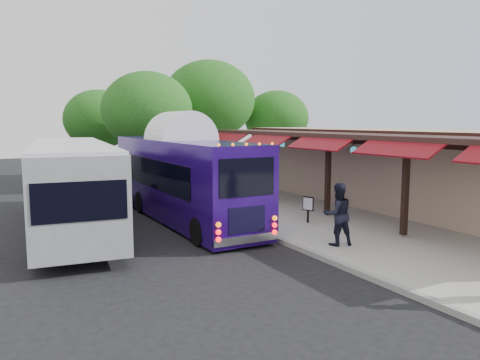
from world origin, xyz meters
TOP-DOWN VIEW (x-y plane):
  - ground at (0.00, 0.00)m, footprint 90.00×90.00m
  - sidewalk at (5.00, 4.00)m, footprint 10.00×40.00m
  - curb at (0.05, 4.00)m, footprint 0.20×40.00m
  - station_shelter at (8.38, 4.00)m, footprint 8.15×20.00m
  - coach_bus at (-1.45, 6.82)m, footprint 2.36×10.96m
  - city_bus at (-5.64, 7.24)m, footprint 3.90×12.12m
  - ped_b at (1.15, 0.25)m, footprint 1.09×0.93m
  - ped_c at (2.31, 10.24)m, footprint 1.06×0.58m
  - ped_d at (3.40, 11.88)m, footprint 1.46×1.26m
  - sign_board at (2.29, 3.29)m, footprint 0.22×0.43m
  - tree_left at (0.22, 16.54)m, footprint 5.41×5.41m
  - tree_mid at (5.59, 19.41)m, footprint 6.43×6.43m
  - tree_right at (11.36, 19.64)m, footprint 4.94×4.94m
  - tree_far at (-1.38, 22.53)m, footprint 4.81×4.81m

SIDE VIEW (x-z plane):
  - ground at x=0.00m, z-range 0.00..0.00m
  - sidewalk at x=5.00m, z-range 0.00..0.15m
  - curb at x=0.05m, z-range -0.01..0.15m
  - sign_board at x=2.29m, z-range 0.33..1.33m
  - ped_c at x=2.31m, z-range 0.15..1.87m
  - ped_b at x=1.15m, z-range 0.15..2.10m
  - ped_d at x=3.40m, z-range 0.15..2.11m
  - city_bus at x=-5.64m, z-range 0.17..3.37m
  - station_shelter at x=8.38m, z-range 0.05..3.65m
  - coach_bus at x=-1.45m, z-range 0.13..3.62m
  - tree_far at x=-1.38m, z-range 1.02..7.18m
  - tree_right at x=11.36m, z-range 1.05..7.38m
  - tree_left at x=0.22m, z-range 1.15..8.08m
  - tree_mid at x=5.59m, z-range 1.37..9.60m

